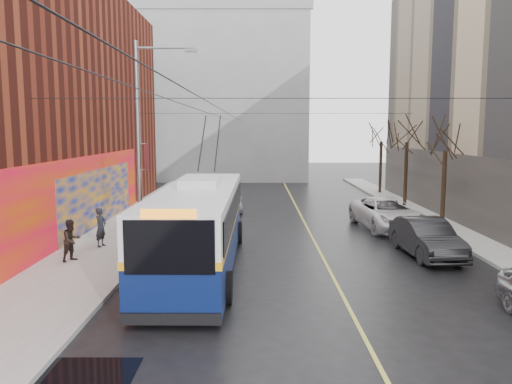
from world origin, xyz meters
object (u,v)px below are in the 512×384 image
(parked_car_b, at_px, (426,238))
(parked_car_c, at_px, (387,213))
(tree_far, at_px, (382,132))
(pedestrian_a, at_px, (101,227))
(pedestrian_b, at_px, (72,240))
(trolleybus, at_px, (199,225))
(following_car, at_px, (230,200))
(streetlight_pole, at_px, (142,141))
(tree_mid, at_px, (407,131))
(tree_near, at_px, (446,136))

(parked_car_b, bearing_deg, parked_car_c, 87.21)
(tree_far, relative_size, pedestrian_a, 3.77)
(parked_car_b, height_order, pedestrian_b, pedestrian_b)
(parked_car_c, relative_size, pedestrian_b, 3.61)
(pedestrian_a, bearing_deg, parked_car_c, -56.51)
(parked_car_b, bearing_deg, pedestrian_a, 171.56)
(trolleybus, height_order, pedestrian_b, trolleybus)
(following_car, distance_m, pedestrian_a, 11.96)
(following_car, xyz_separation_m, pedestrian_b, (-5.60, -13.23, 0.29))
(streetlight_pole, height_order, tree_mid, streetlight_pole)
(parked_car_b, height_order, pedestrian_a, pedestrian_a)
(streetlight_pole, height_order, pedestrian_b, streetlight_pole)
(tree_near, xyz_separation_m, following_car, (-12.02, 5.40, -4.28))
(trolleybus, height_order, pedestrian_a, trolleybus)
(tree_near, relative_size, pedestrian_b, 3.84)
(parked_car_b, xyz_separation_m, pedestrian_b, (-14.53, -1.31, 0.18))
(tree_mid, height_order, parked_car_c, tree_mid)
(tree_mid, distance_m, parked_car_c, 9.34)
(parked_car_b, distance_m, pedestrian_b, 14.59)
(trolleybus, height_order, parked_car_c, trolleybus)
(tree_mid, xyz_separation_m, pedestrian_b, (-17.63, -14.83, -4.27))
(tree_near, bearing_deg, streetlight_pole, -158.38)
(parked_car_b, bearing_deg, streetlight_pole, 173.75)
(tree_mid, height_order, parked_car_b, tree_mid)
(following_car, relative_size, pedestrian_a, 2.35)
(tree_far, xyz_separation_m, parked_car_b, (-3.10, -20.52, -4.34))
(tree_near, height_order, pedestrian_a, tree_near)
(streetlight_pole, relative_size, tree_mid, 1.35)
(trolleybus, bearing_deg, tree_far, 61.03)
(streetlight_pole, bearing_deg, tree_far, 52.88)
(streetlight_pole, xyz_separation_m, pedestrian_a, (-2.09, 0.63, -3.82))
(tree_near, height_order, tree_mid, tree_mid)
(tree_near, xyz_separation_m, parked_car_b, (-3.10, -6.52, -4.18))
(pedestrian_b, bearing_deg, parked_car_b, -53.47)
(streetlight_pole, relative_size, pedestrian_a, 5.16)
(tree_far, bearing_deg, tree_mid, -90.00)
(following_car, bearing_deg, tree_mid, 5.92)
(trolleybus, bearing_deg, pedestrian_b, 176.01)
(tree_near, relative_size, parked_car_c, 1.06)
(tree_far, relative_size, following_car, 1.60)
(tree_far, relative_size, parked_car_c, 1.09)
(pedestrian_b, bearing_deg, parked_car_c, -31.95)
(tree_near, distance_m, tree_mid, 7.01)
(streetlight_pole, distance_m, tree_far, 25.09)
(tree_near, relative_size, tree_far, 0.97)
(streetlight_pole, bearing_deg, trolleybus, -40.34)
(tree_mid, bearing_deg, streetlight_pole, -139.35)
(parked_car_b, relative_size, following_car, 1.19)
(following_car, bearing_deg, tree_far, 33.91)
(parked_car_c, xyz_separation_m, following_car, (-8.82, 5.99, -0.14))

